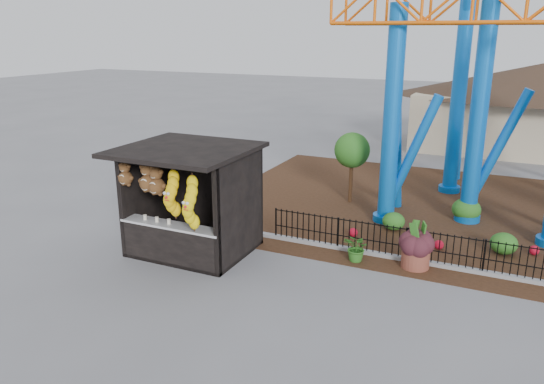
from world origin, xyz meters
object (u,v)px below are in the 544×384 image
at_px(terracotta_planter, 415,257).
at_px(potted_plant, 357,248).
at_px(prize_booth, 187,203).
at_px(roller_coaster, 530,22).

distance_m(terracotta_planter, potted_plant, 1.57).
bearing_deg(prize_booth, potted_plant, 18.44).
bearing_deg(terracotta_planter, roller_coaster, 69.96).
relative_size(prize_booth, potted_plant, 4.37).
bearing_deg(roller_coaster, terracotta_planter, -110.04).
xyz_separation_m(prize_booth, potted_plant, (4.56, 1.52, -1.14)).
height_order(roller_coaster, potted_plant, roller_coaster).
distance_m(roller_coaster, potted_plant, 9.11).
height_order(prize_booth, terracotta_planter, prize_booth).
relative_size(terracotta_planter, potted_plant, 0.94).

